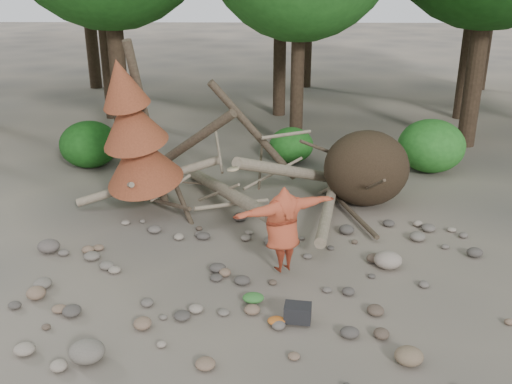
{
  "coord_description": "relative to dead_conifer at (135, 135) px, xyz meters",
  "views": [
    {
      "loc": [
        0.07,
        -9.68,
        5.76
      ],
      "look_at": [
        -0.19,
        1.5,
        1.4
      ],
      "focal_mm": 40.0,
      "sensor_mm": 36.0,
      "label": 1
    }
  ],
  "objects": [
    {
      "name": "boulder_mid_right",
      "position": [
        5.67,
        -2.54,
        -1.94
      ],
      "size": [
        0.58,
        0.52,
        0.35
      ],
      "primitive_type": "ellipsoid",
      "color": "gray",
      "rests_on": "ground"
    },
    {
      "name": "frisbee_thrower",
      "position": [
        3.48,
        -2.79,
        -1.13
      ],
      "size": [
        2.25,
        1.55,
        2.11
      ],
      "color": "#AD4227",
      "rests_on": "ground"
    },
    {
      "name": "ground",
      "position": [
        3.12,
        -3.37,
        -2.11
      ],
      "size": [
        120.0,
        120.0,
        0.0
      ],
      "primitive_type": "plane",
      "color": "#514C44",
      "rests_on": "ground"
    },
    {
      "name": "boulder_mid_left",
      "position": [
        -1.6,
        -2.01,
        -1.97
      ],
      "size": [
        0.48,
        0.43,
        0.29
      ],
      "primitive_type": "ellipsoid",
      "color": "#59514B",
      "rests_on": "ground"
    },
    {
      "name": "boulder_front_left",
      "position": [
        0.35,
        -5.68,
        -1.94
      ],
      "size": [
        0.57,
        0.51,
        0.34
      ],
      "primitive_type": "ellipsoid",
      "color": "#696257",
      "rests_on": "ground"
    },
    {
      "name": "bush_mid",
      "position": [
        3.92,
        4.43,
        -1.55
      ],
      "size": [
        1.4,
        1.4,
        1.12
      ],
      "primitive_type": "ellipsoid",
      "color": "#22671D",
      "rests_on": "ground"
    },
    {
      "name": "backpack",
      "position": [
        3.72,
        -4.59,
        -1.96
      ],
      "size": [
        0.5,
        0.37,
        0.31
      ],
      "primitive_type": "cube",
      "rotation": [
        0.0,
        0.0,
        -0.13
      ],
      "color": "black",
      "rests_on": "ground"
    },
    {
      "name": "dead_conifer",
      "position": [
        0.0,
        0.0,
        0.0
      ],
      "size": [
        2.06,
        2.16,
        4.35
      ],
      "color": "#4C3F30",
      "rests_on": "ground"
    },
    {
      "name": "cloth_orange",
      "position": [
        3.35,
        -4.68,
        -2.05
      ],
      "size": [
        0.31,
        0.26,
        0.11
      ],
      "primitive_type": "ellipsoid",
      "color": "#AD581D",
      "rests_on": "ground"
    },
    {
      "name": "bush_right",
      "position": [
        8.12,
        3.63,
        -1.31
      ],
      "size": [
        2.0,
        2.0,
        1.6
      ],
      "primitive_type": "ellipsoid",
      "color": "#2B7A26",
      "rests_on": "ground"
    },
    {
      "name": "bush_left",
      "position": [
        -2.38,
        3.83,
        -1.39
      ],
      "size": [
        1.8,
        1.8,
        1.44
      ],
      "primitive_type": "ellipsoid",
      "color": "#185115",
      "rests_on": "ground"
    },
    {
      "name": "cloth_green",
      "position": [
        2.93,
        -3.98,
        -2.04
      ],
      "size": [
        0.4,
        0.33,
        0.15
      ],
      "primitive_type": "ellipsoid",
      "color": "#2F6C2B",
      "rests_on": "ground"
    },
    {
      "name": "boulder_front_right",
      "position": [
        5.41,
        -5.64,
        -1.97
      ],
      "size": [
        0.46,
        0.41,
        0.27
      ],
      "primitive_type": "ellipsoid",
      "color": "#76614A",
      "rests_on": "ground"
    },
    {
      "name": "deadfall_pile",
      "position": [
        5.13,
        0.87,
        -1.16
      ],
      "size": [
        8.55,
        5.24,
        3.3
      ],
      "color": "#332619",
      "rests_on": "ground"
    }
  ]
}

